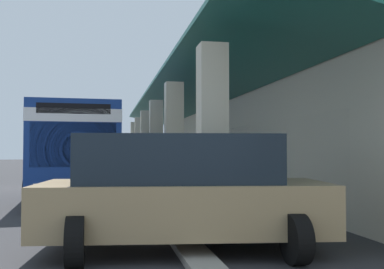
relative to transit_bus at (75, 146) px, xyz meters
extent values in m
plane|color=#2D2D30|center=(-2.90, 5.98, -1.85)|extent=(120.00, 120.00, 0.00)
cube|color=#9E998E|center=(-3.85, 2.59, -1.79)|extent=(37.76, 0.50, 0.12)
cube|color=beige|center=(-3.85, 12.29, 1.62)|extent=(31.46, 12.19, 6.94)
cube|color=beige|center=(-3.85, 12.29, 5.39)|extent=(31.76, 12.49, 0.60)
cube|color=beige|center=(-16.96, 3.27, 0.06)|extent=(0.55, 0.55, 3.82)
cube|color=beige|center=(-11.72, 3.27, 0.06)|extent=(0.55, 0.55, 3.82)
cube|color=beige|center=(-6.47, 3.27, 0.06)|extent=(0.55, 0.55, 3.82)
cube|color=beige|center=(-1.23, 3.27, 0.06)|extent=(0.55, 0.55, 3.82)
cube|color=beige|center=(4.02, 3.27, 0.06)|extent=(0.55, 0.55, 3.82)
cube|color=beige|center=(9.26, 3.27, 0.06)|extent=(0.55, 0.55, 3.82)
cube|color=#19594C|center=(-3.85, 4.59, 2.31)|extent=(31.46, 3.16, 0.82)
cube|color=#19232D|center=(-3.85, 6.23, -0.45)|extent=(26.43, 0.08, 2.40)
cube|color=navy|center=(0.05, 0.00, -0.13)|extent=(11.13, 3.20, 2.75)
cube|color=white|center=(0.05, 0.00, 0.80)|extent=(11.15, 3.23, 0.36)
cube|color=#19232D|center=(-0.25, -0.01, 0.10)|extent=(9.38, 3.13, 0.90)
cube|color=#19232D|center=(5.51, 0.33, 0.00)|extent=(0.19, 2.24, 1.20)
cube|color=black|center=(5.52, 0.33, 0.97)|extent=(0.18, 1.94, 0.28)
cube|color=black|center=(5.64, 0.34, -1.40)|extent=(0.35, 2.46, 0.24)
cube|color=silver|center=(5.51, 1.23, -1.10)|extent=(0.07, 0.24, 0.16)
cube|color=silver|center=(5.62, -0.56, -1.10)|extent=(0.07, 0.24, 0.16)
cube|color=silver|center=(-1.44, -0.09, 1.37)|extent=(2.50, 1.93, 0.24)
cylinder|color=black|center=(3.60, 1.49, -1.35)|extent=(1.00, 0.30, 1.00)
cylinder|color=black|center=(3.75, -1.05, -1.35)|extent=(1.00, 0.30, 1.00)
cylinder|color=black|center=(-3.10, 1.09, -1.35)|extent=(1.00, 0.30, 1.00)
cylinder|color=black|center=(-2.95, -1.45, -1.35)|extent=(1.00, 0.30, 1.00)
cube|color=#9E845B|center=(10.44, 2.50, -1.10)|extent=(2.51, 5.00, 0.84)
cube|color=#19232D|center=(10.43, 2.40, -0.28)|extent=(2.09, 3.44, 0.80)
cylinder|color=black|center=(9.66, 4.24, -1.47)|extent=(0.76, 0.26, 0.76)
cylinder|color=black|center=(11.60, 4.01, -1.47)|extent=(0.76, 0.26, 0.76)
cylinder|color=black|center=(9.28, 1.00, -1.47)|extent=(0.76, 0.26, 0.76)
cylinder|color=black|center=(11.21, 0.76, -1.47)|extent=(0.76, 0.26, 0.76)
cube|color=brown|center=(-13.23, 4.06, -1.53)|extent=(0.95, 0.95, 0.64)
cylinder|color=#332319|center=(-13.23, 4.06, -1.20)|extent=(0.81, 0.81, 0.02)
cylinder|color=brown|center=(-13.23, 4.06, -0.34)|extent=(0.16, 0.16, 1.74)
ellipsoid|color=#286B33|center=(-12.74, 3.99, 0.75)|extent=(1.01, 0.36, 0.16)
ellipsoid|color=#286B33|center=(-13.13, 4.45, 0.60)|extent=(0.39, 0.81, 0.18)
ellipsoid|color=#286B33|center=(-13.62, 4.21, 0.61)|extent=(0.86, 0.49, 0.18)
ellipsoid|color=#286B33|center=(-13.63, 3.82, 0.72)|extent=(0.91, 0.67, 0.18)
ellipsoid|color=#286B33|center=(-12.95, 3.62, 0.71)|extent=(0.74, 1.01, 0.16)
camera|label=1|loc=(17.99, 1.21, -0.13)|focal=42.23mm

